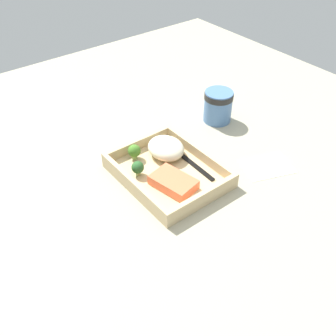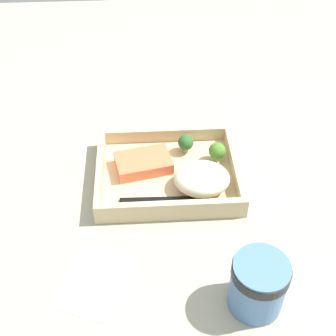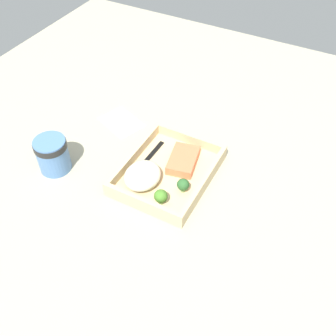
# 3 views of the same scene
# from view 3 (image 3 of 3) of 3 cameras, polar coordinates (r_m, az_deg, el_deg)

# --- Properties ---
(ground_plane) EXTENTS (1.60, 1.60, 0.02)m
(ground_plane) POSITION_cam_3_polar(r_m,az_deg,el_deg) (1.01, -0.00, -1.46)
(ground_plane) COLOR #A19C83
(takeout_tray) EXTENTS (0.26, 0.21, 0.01)m
(takeout_tray) POSITION_cam_3_polar(r_m,az_deg,el_deg) (0.99, -0.00, -0.84)
(takeout_tray) COLOR tan
(takeout_tray) RESTS_ON ground_plane
(tray_rim) EXTENTS (0.26, 0.21, 0.03)m
(tray_rim) POSITION_cam_3_polar(r_m,az_deg,el_deg) (0.98, -0.00, -0.04)
(tray_rim) COLOR tan
(tray_rim) RESTS_ON takeout_tray
(salmon_fillet) EXTENTS (0.11, 0.09, 0.02)m
(salmon_fillet) POSITION_cam_3_polar(r_m,az_deg,el_deg) (1.00, 2.20, 1.14)
(salmon_fillet) COLOR #F66F46
(salmon_fillet) RESTS_ON takeout_tray
(mashed_potatoes) EXTENTS (0.10, 0.09, 0.04)m
(mashed_potatoes) POSITION_cam_3_polar(r_m,az_deg,el_deg) (0.95, -3.73, -1.12)
(mashed_potatoes) COLOR beige
(mashed_potatoes) RESTS_ON takeout_tray
(broccoli_floret_1) EXTENTS (0.03, 0.03, 0.04)m
(broccoli_floret_1) POSITION_cam_3_polar(r_m,az_deg,el_deg) (0.93, 2.21, -2.46)
(broccoli_floret_1) COLOR #7C9759
(broccoli_floret_1) RESTS_ON takeout_tray
(broccoli_floret_2) EXTENTS (0.03, 0.03, 0.04)m
(broccoli_floret_2) POSITION_cam_3_polar(r_m,az_deg,el_deg) (0.91, -1.06, -4.14)
(broccoli_floret_2) COLOR #7FA052
(broccoli_floret_2) RESTS_ON takeout_tray
(fork) EXTENTS (0.16, 0.02, 0.00)m
(fork) POSITION_cam_3_polar(r_m,az_deg,el_deg) (1.01, -3.41, 0.78)
(fork) COLOR black
(fork) RESTS_ON takeout_tray
(paper_cup) EXTENTS (0.08, 0.08, 0.09)m
(paper_cup) POSITION_cam_3_polar(r_m,az_deg,el_deg) (1.02, -16.45, 2.07)
(paper_cup) COLOR #4D76AC
(paper_cup) RESTS_ON ground_plane
(receipt_slip) EXTENTS (0.12, 0.14, 0.00)m
(receipt_slip) POSITION_cam_3_polar(r_m,az_deg,el_deg) (1.16, -6.78, 6.67)
(receipt_slip) COLOR white
(receipt_slip) RESTS_ON ground_plane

